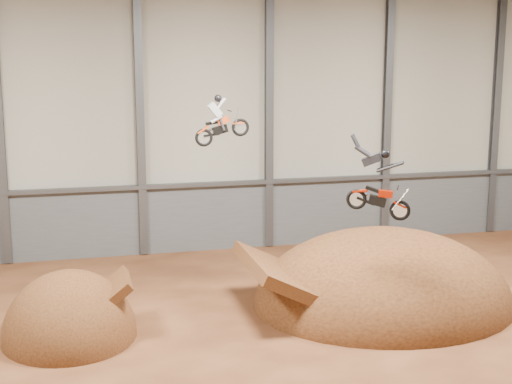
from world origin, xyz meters
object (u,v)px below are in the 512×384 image
landing_ramp (382,304)px  fmx_rider_a (224,116)px  fmx_rider_b (377,178)px  takeoff_ramp (70,336)px

landing_ramp → fmx_rider_a: bearing=166.8°
fmx_rider_a → fmx_rider_b: size_ratio=0.73×
landing_ramp → fmx_rider_b: bearing=-119.8°
fmx_rider_a → fmx_rider_b: fmx_rider_a is taller
takeoff_ramp → fmx_rider_b: 12.47m
takeoff_ramp → landing_ramp: landing_ramp is taller
takeoff_ramp → fmx_rider_a: (6.21, 1.90, 7.77)m
landing_ramp → fmx_rider_a: fmx_rider_a is taller
takeoff_ramp → landing_ramp: (12.50, 0.42, 0.00)m
takeoff_ramp → fmx_rider_a: 10.12m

